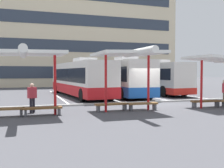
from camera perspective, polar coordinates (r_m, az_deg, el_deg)
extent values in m
plane|color=#47474C|center=(18.89, 9.15, -4.18)|extent=(160.00, 160.00, 0.00)
cube|color=beige|center=(48.77, -8.30, 9.39)|extent=(33.03, 14.82, 16.08)
cube|color=#2D3847|center=(41.12, -6.37, 2.54)|extent=(30.38, 0.08, 1.77)
cube|color=#2D3847|center=(41.32, -6.40, 8.13)|extent=(30.38, 0.08, 1.77)
cube|color=#2D3847|center=(41.90, -6.43, 13.60)|extent=(30.38, 0.08, 1.77)
cube|color=silver|center=(24.46, -7.03, 1.30)|extent=(3.55, 12.63, 2.81)
cube|color=red|center=(24.50, -7.02, -0.99)|extent=(3.60, 12.68, 0.84)
cube|color=black|center=(24.45, -7.04, 1.97)|extent=(3.50, 11.64, 1.14)
cube|color=black|center=(30.45, -10.33, 2.16)|extent=(2.23, 0.26, 1.68)
cube|color=silver|center=(22.98, -5.95, 5.18)|extent=(1.70, 2.32, 0.36)
cylinder|color=black|center=(28.72, -11.87, -0.90)|extent=(0.38, 1.02, 1.00)
cylinder|color=black|center=(29.27, -7.38, -0.81)|extent=(0.38, 1.02, 1.00)
cylinder|color=black|center=(19.75, -6.47, -2.41)|extent=(0.38, 1.02, 1.00)
cylinder|color=black|center=(20.55, -0.23, -2.20)|extent=(0.38, 1.02, 1.00)
cube|color=silver|center=(24.68, 1.97, 1.47)|extent=(2.81, 10.86, 2.92)
cube|color=#194C9E|center=(24.73, 1.97, -1.00)|extent=(2.85, 10.90, 0.80)
cube|color=black|center=(24.68, 1.97, 2.23)|extent=(2.81, 9.99, 1.17)
cube|color=black|center=(29.80, -1.41, 2.33)|extent=(2.21, 0.14, 1.75)
cube|color=silver|center=(23.44, 3.06, 5.43)|extent=(1.57, 2.24, 0.36)
cylinder|color=black|center=(28.04, -2.81, -0.93)|extent=(0.33, 1.01, 1.00)
cylinder|color=black|center=(28.69, 1.67, -0.85)|extent=(0.33, 1.01, 1.00)
cylinder|color=black|center=(20.78, 2.37, -2.15)|extent=(0.33, 1.01, 1.00)
cylinder|color=black|center=(21.66, 8.15, -1.98)|extent=(0.33, 1.01, 1.00)
cube|color=silver|center=(28.02, 8.21, 1.45)|extent=(3.28, 11.86, 2.81)
cube|color=red|center=(28.06, 8.20, -0.83)|extent=(3.32, 11.90, 0.57)
cube|color=black|center=(28.01, 8.21, 2.17)|extent=(3.24, 10.93, 1.01)
cube|color=black|center=(33.14, 2.99, 2.22)|extent=(2.12, 0.24, 1.68)
cube|color=silver|center=(26.79, 9.86, 4.78)|extent=(1.61, 2.30, 0.36)
cylinder|color=black|center=(31.29, 2.42, -0.57)|extent=(0.37, 1.02, 1.00)
cylinder|color=black|center=(32.30, 5.97, -0.49)|extent=(0.37, 1.02, 1.00)
cylinder|color=black|center=(23.89, 11.20, -1.58)|extent=(0.37, 1.02, 1.00)
cylinder|color=black|center=(25.20, 15.37, -1.41)|extent=(0.37, 1.02, 1.00)
cube|color=white|center=(24.67, -11.75, -2.62)|extent=(0.16, 14.00, 0.01)
cube|color=white|center=(25.43, -3.03, -2.41)|extent=(0.16, 14.00, 0.01)
cube|color=white|center=(26.74, 5.01, -2.18)|extent=(0.16, 14.00, 0.01)
cube|color=white|center=(28.51, 12.17, -1.93)|extent=(0.16, 14.00, 0.01)
cylinder|color=red|center=(13.93, -12.27, -0.23)|extent=(0.14, 0.14, 3.08)
cube|color=white|center=(13.86, -18.76, 6.39)|extent=(4.10, 2.68, 0.20)
cylinder|color=white|center=(12.67, -18.77, 6.62)|extent=(0.36, 4.10, 0.36)
cube|color=brown|center=(14.01, -22.30, -5.03)|extent=(1.87, 0.52, 0.10)
cube|color=#4C4C51|center=(13.97, -19.10, -5.93)|extent=(0.14, 0.34, 0.35)
cube|color=brown|center=(13.79, -14.84, -5.04)|extent=(1.94, 0.43, 0.10)
cube|color=#4C4C51|center=(13.79, -18.26, -6.03)|extent=(0.12, 0.34, 0.35)
cube|color=#4C4C51|center=(13.89, -11.43, -5.89)|extent=(0.12, 0.34, 0.35)
cylinder|color=red|center=(14.50, -1.36, 0.15)|extent=(0.14, 0.14, 3.19)
cylinder|color=red|center=(15.48, 7.92, 0.28)|extent=(0.14, 0.14, 3.19)
cube|color=white|center=(14.97, 3.45, 6.64)|extent=(3.62, 3.27, 0.24)
cylinder|color=white|center=(13.60, 5.83, 6.91)|extent=(0.36, 3.61, 0.36)
cube|color=brown|center=(14.91, -0.08, -4.39)|extent=(1.95, 0.56, 0.10)
cube|color=#4C4C51|center=(14.65, -3.03, -5.41)|extent=(0.14, 0.34, 0.35)
cube|color=#4C4C51|center=(15.27, 2.74, -5.08)|extent=(0.14, 0.34, 0.35)
cube|color=brown|center=(15.31, 6.69, -4.23)|extent=(1.78, 0.54, 0.10)
cube|color=#4C4C51|center=(15.08, 4.10, -5.18)|extent=(0.14, 0.34, 0.35)
cube|color=#4C4C51|center=(15.61, 9.19, -4.94)|extent=(0.14, 0.34, 0.35)
cylinder|color=red|center=(16.91, 18.85, -0.07)|extent=(0.14, 0.14, 2.94)
cube|color=white|center=(17.80, 22.51, 4.99)|extent=(3.80, 2.98, 0.38)
cube|color=brown|center=(17.45, 19.70, -3.53)|extent=(1.97, 0.52, 0.10)
cube|color=#4C4C51|center=(17.01, 17.41, -4.41)|extent=(0.14, 0.34, 0.35)
cube|color=#4C4C51|center=(17.96, 21.84, -4.11)|extent=(0.14, 0.34, 0.35)
cube|color=#4C4C51|center=(17.89, 23.24, -4.16)|extent=(0.13, 0.34, 0.35)
cube|color=#ADADA8|center=(19.27, 8.55, -3.86)|extent=(44.00, 0.24, 0.12)
cylinder|color=brown|center=(19.22, 23.13, -2.98)|extent=(0.14, 0.14, 0.84)
cylinder|color=brown|center=(19.39, 23.18, -2.93)|extent=(0.14, 0.14, 0.84)
cube|color=#BF333F|center=(19.25, 23.19, -0.78)|extent=(0.51, 0.49, 0.63)
sphere|color=tan|center=(19.23, 23.22, 0.50)|extent=(0.23, 0.23, 0.23)
cylinder|color=black|center=(15.00, -17.21, -4.47)|extent=(0.14, 0.14, 0.79)
cylinder|color=black|center=(15.07, -16.65, -4.43)|extent=(0.14, 0.14, 0.79)
cube|color=#BF333F|center=(14.97, -16.96, -1.81)|extent=(0.51, 0.39, 0.60)
sphere|color=beige|center=(14.94, -16.98, -0.27)|extent=(0.21, 0.21, 0.21)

